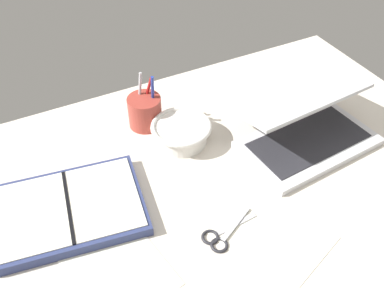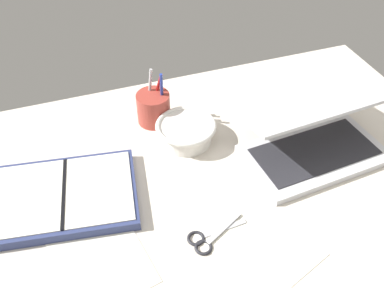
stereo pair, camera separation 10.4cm
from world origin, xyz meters
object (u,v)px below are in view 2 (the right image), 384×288
object	(u,v)px
laptop	(310,136)
planner	(65,196)
bowl	(185,131)
pen_cup	(154,107)
scissors	(206,239)

from	to	relation	value
laptop	planner	world-z (taller)	laptop
planner	bowl	bearing A→B (deg)	26.40
pen_cup	planner	world-z (taller)	pen_cup
pen_cup	planner	xyz separation A→B (cm)	(-27.52, -21.57, -3.19)
laptop	bowl	size ratio (longest dim) A/B	2.33
planner	scissors	world-z (taller)	planner
pen_cup	scissors	distance (cm)	42.94
bowl	planner	size ratio (longest dim) A/B	0.45
laptop	pen_cup	size ratio (longest dim) A/B	2.31
laptop	scissors	distance (cm)	39.57
laptop	planner	xyz separation A→B (cm)	(-62.27, 3.46, -3.43)
laptop	planner	bearing A→B (deg)	172.38
planner	scissors	xyz separation A→B (cm)	(27.17, -21.16, -1.05)
bowl	scissors	xyz separation A→B (cm)	(-5.73, -31.78, -2.85)
laptop	pen_cup	world-z (taller)	pen_cup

